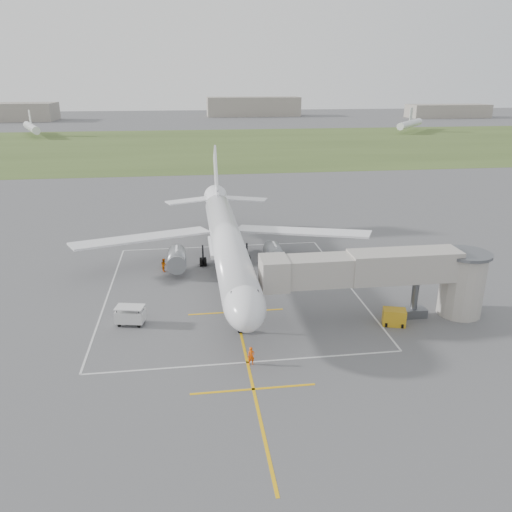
{
  "coord_description": "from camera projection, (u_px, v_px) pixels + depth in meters",
  "views": [
    {
      "loc": [
        -4.36,
        -57.32,
        23.16
      ],
      "look_at": [
        2.95,
        -4.0,
        4.0
      ],
      "focal_mm": 35.0,
      "sensor_mm": 36.0,
      "label": 1
    }
  ],
  "objects": [
    {
      "name": "grass_strip",
      "position": [
        199.0,
        146.0,
        183.15
      ],
      "size": [
        700.0,
        120.0,
        0.02
      ],
      "primitive_type": "cube",
      "color": "#415625",
      "rests_on": "ground"
    },
    {
      "name": "jet_bridge",
      "position": [
        396.0,
        275.0,
        49.64
      ],
      "size": [
        23.4,
        5.0,
        7.2
      ],
      "color": "#A59E95",
      "rests_on": "ground"
    },
    {
      "name": "apron_markings",
      "position": [
        232.0,
        296.0,
        56.39
      ],
      "size": [
        28.2,
        60.0,
        0.01
      ],
      "color": "#F1AF0E",
      "rests_on": "ground"
    },
    {
      "name": "baggage_cart",
      "position": [
        130.0,
        315.0,
        49.55
      ],
      "size": [
        3.04,
        2.19,
        1.92
      ],
      "rotation": [
        0.0,
        0.0,
        -0.21
      ],
      "color": "silver",
      "rests_on": "ground"
    },
    {
      "name": "airliner",
      "position": [
        227.0,
        241.0,
        61.05
      ],
      "size": [
        38.93,
        46.75,
        13.52
      ],
      "color": "white",
      "rests_on": "ground"
    },
    {
      "name": "ground",
      "position": [
        228.0,
        277.0,
        61.82
      ],
      "size": [
        700.0,
        700.0,
        0.0
      ],
      "primitive_type": "plane",
      "color": "#57575A",
      "rests_on": "ground"
    },
    {
      "name": "distant_aircraft",
      "position": [
        228.0,
        125.0,
        221.51
      ],
      "size": [
        187.01,
        33.68,
        8.85
      ],
      "color": "white",
      "rests_on": "ground"
    },
    {
      "name": "ramp_worker_nose",
      "position": [
        251.0,
        356.0,
        42.57
      ],
      "size": [
        0.61,
        0.42,
        1.64
      ],
      "primitive_type": "imported",
      "rotation": [
        0.0,
        0.0,
        0.04
      ],
      "color": "#F75307",
      "rests_on": "ground"
    },
    {
      "name": "distant_hangars",
      "position": [
        166.0,
        110.0,
        305.54
      ],
      "size": [
        345.0,
        49.0,
        12.0
      ],
      "color": "gray",
      "rests_on": "ground"
    },
    {
      "name": "gpu_unit",
      "position": [
        394.0,
        317.0,
        49.51
      ],
      "size": [
        2.53,
        2.08,
        1.66
      ],
      "rotation": [
        0.0,
        0.0,
        -0.29
      ],
      "color": "gold",
      "rests_on": "ground"
    },
    {
      "name": "ramp_worker_wing",
      "position": [
        164.0,
        265.0,
        63.32
      ],
      "size": [
        0.94,
        1.03,
        1.72
      ],
      "primitive_type": "imported",
      "rotation": [
        0.0,
        0.0,
        2.01
      ],
      "color": "#E26207",
      "rests_on": "ground"
    }
  ]
}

